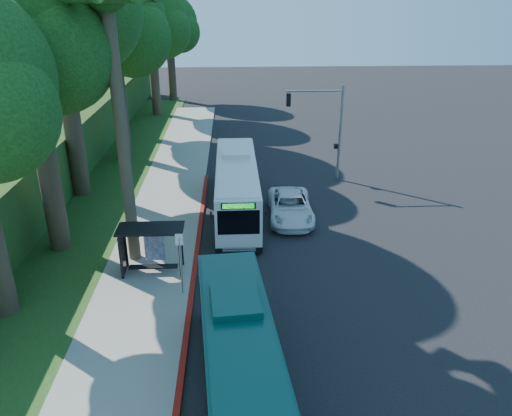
{
  "coord_description": "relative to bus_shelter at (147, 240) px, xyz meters",
  "views": [
    {
      "loc": [
        -2.92,
        -24.81,
        13.06
      ],
      "look_at": [
        -1.7,
        1.0,
        1.73
      ],
      "focal_mm": 35.0,
      "sensor_mm": 36.0,
      "label": 1
    }
  ],
  "objects": [
    {
      "name": "traffic_signal_pole",
      "position": [
        11.04,
        12.86,
        2.62
      ],
      "size": [
        4.1,
        0.3,
        7.0
      ],
      "color": "gray",
      "rests_on": "ground"
    },
    {
      "name": "teal_bus",
      "position": [
        4.45,
        -9.05,
        -0.18
      ],
      "size": [
        3.39,
        11.35,
        3.33
      ],
      "rotation": [
        0.0,
        0.0,
        0.09
      ],
      "color": "#0B3C39",
      "rests_on": "ground"
    },
    {
      "name": "tree_4",
      "position": [
        -4.14,
        34.84,
        7.92
      ],
      "size": [
        8.4,
        8.0,
        14.14
      ],
      "color": "#382B1E",
      "rests_on": "ground"
    },
    {
      "name": "ground",
      "position": [
        7.26,
        2.86,
        -1.81
      ],
      "size": [
        140.0,
        140.0,
        0.0
      ],
      "primitive_type": "plane",
      "color": "black",
      "rests_on": "ground"
    },
    {
      "name": "grass_verge",
      "position": [
        -5.74,
        7.86,
        -1.78
      ],
      "size": [
        8.0,
        70.0,
        0.06
      ],
      "primitive_type": "cube",
      "color": "#234719",
      "rests_on": "ground"
    },
    {
      "name": "tree_0",
      "position": [
        -5.14,
        2.84,
        9.4
      ],
      "size": [
        8.4,
        8.0,
        15.7
      ],
      "color": "#382B1E",
      "rests_on": "ground"
    },
    {
      "name": "palm_tree",
      "position": [
        -0.94,
        1.36,
        10.57
      ],
      "size": [
        4.2,
        4.2,
        14.4
      ],
      "color": "#4C3F2D",
      "rests_on": "ground"
    },
    {
      "name": "bus_shelter",
      "position": [
        0.0,
        0.0,
        0.0
      ],
      "size": [
        3.2,
        1.51,
        2.55
      ],
      "color": "black",
      "rests_on": "ground"
    },
    {
      "name": "sidewalk",
      "position": [
        -0.04,
        2.86,
        -1.75
      ],
      "size": [
        4.5,
        70.0,
        0.12
      ],
      "primitive_type": "cube",
      "color": "gray",
      "rests_on": "ground"
    },
    {
      "name": "tree_5",
      "position": [
        -3.16,
        42.84,
        7.16
      ],
      "size": [
        7.35,
        7.0,
        12.86
      ],
      "color": "#382B1E",
      "rests_on": "ground"
    },
    {
      "name": "stop_sign_pole",
      "position": [
        1.86,
        -2.14,
        0.28
      ],
      "size": [
        0.35,
        0.06,
        3.17
      ],
      "color": "gray",
      "rests_on": "ground"
    },
    {
      "name": "white_bus",
      "position": [
        4.5,
        7.49,
        -0.08
      ],
      "size": [
        2.62,
        11.86,
        3.53
      ],
      "rotation": [
        0.0,
        0.0,
        0.01
      ],
      "color": "silver",
      "rests_on": "ground"
    },
    {
      "name": "tree_3",
      "position": [
        -6.62,
        26.84,
        10.17
      ],
      "size": [
        10.08,
        9.6,
        17.28
      ],
      "color": "#382B1E",
      "rests_on": "ground"
    },
    {
      "name": "pickup",
      "position": [
        7.79,
        6.12,
        -1.02
      ],
      "size": [
        2.75,
        5.7,
        1.56
      ],
      "primitive_type": "imported",
      "rotation": [
        0.0,
        0.0,
        -0.03
      ],
      "color": "white",
      "rests_on": "ground"
    },
    {
      "name": "tree_2",
      "position": [
        -4.64,
        18.84,
        8.67
      ],
      "size": [
        8.82,
        8.4,
        15.12
      ],
      "color": "#382B1E",
      "rests_on": "ground"
    },
    {
      "name": "red_curb",
      "position": [
        2.26,
        -1.14,
        -1.74
      ],
      "size": [
        0.25,
        30.0,
        0.13
      ],
      "primitive_type": "cube",
      "color": "#9E1911",
      "rests_on": "ground"
    }
  ]
}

